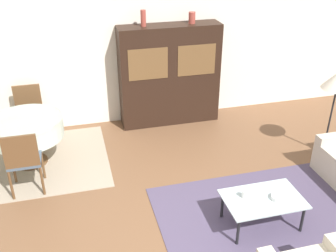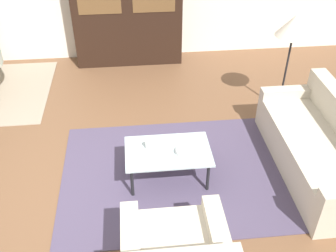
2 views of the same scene
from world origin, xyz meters
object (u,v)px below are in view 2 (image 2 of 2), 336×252
Objects in this scene: couch at (322,149)px; floor_lamp at (294,29)px; cup at (149,144)px; display_cabinet at (127,11)px; bowl at (184,151)px; coffee_table at (168,153)px.

floor_lamp reaches higher than couch.
floor_lamp is 2.47m from cup.
couch is 1.62m from floor_lamp.
bowl is at bearing -80.38° from display_cabinet.
display_cabinet is 3.04m from cup.
floor_lamp is at bearing -39.70° from display_cabinet.
bowl reaches higher than coffee_table.
coffee_table is 2.37m from floor_lamp.
coffee_table is 0.24m from cup.
floor_lamp is 7.54× the size of bowl.
cup is at bearing 160.61° from bowl.
couch is at bearing -55.15° from display_cabinet.
bowl is at bearing 91.23° from couch.
cup is at bearing 160.75° from coffee_table.
display_cabinet is at bearing 99.62° from bowl.
coffee_table is 3.15m from display_cabinet.
floor_lamp is (2.14, -1.78, 0.32)m from display_cabinet.
display_cabinet is (-2.16, 3.11, 0.61)m from couch.
bowl is (0.38, -0.14, -0.02)m from cup.
cup is at bearing 87.16° from couch.
cup is 0.41m from bowl.
couch is 10.78× the size of bowl.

